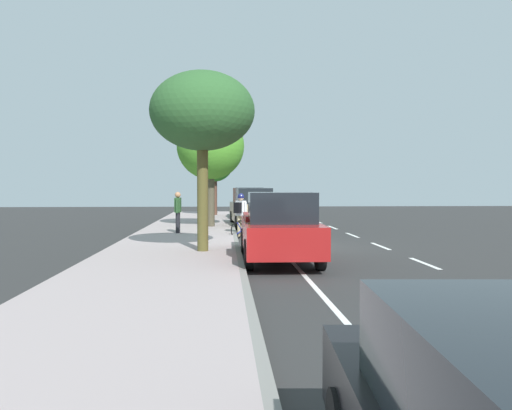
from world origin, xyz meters
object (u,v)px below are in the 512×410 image
(parked_suv_green_nearest, at_px, (250,203))
(bicycle_at_curb, at_px, (246,229))
(parked_suv_tan_second, at_px, (252,207))
(street_tree_near_cyclist, at_px, (214,164))
(street_tree_far_end, at_px, (202,112))
(parked_pickup_red_mid, at_px, (279,230))
(pedestrian_on_phone, at_px, (178,210))
(street_tree_mid_block, at_px, (211,146))
(cyclist_with_backpack, at_px, (240,210))

(parked_suv_green_nearest, distance_m, bicycle_at_curb, 11.52)
(parked_suv_tan_second, xyz_separation_m, bicycle_at_curb, (0.53, 5.50, -0.66))
(street_tree_near_cyclist, distance_m, street_tree_far_end, 19.85)
(parked_suv_tan_second, distance_m, bicycle_at_curb, 5.56)
(parked_pickup_red_mid, height_order, bicycle_at_curb, parked_pickup_red_mid)
(parked_pickup_red_mid, relative_size, pedestrian_on_phone, 3.14)
(parked_suv_tan_second, xyz_separation_m, street_tree_mid_block, (2.06, 1.47, 2.96))
(parked_suv_tan_second, bearing_deg, street_tree_far_end, 79.64)
(parked_suv_tan_second, xyz_separation_m, cyclist_with_backpack, (0.74, 5.06, 0.08))
(bicycle_at_curb, relative_size, street_tree_near_cyclist, 0.28)
(street_tree_near_cyclist, distance_m, pedestrian_on_phone, 13.88)
(parked_suv_green_nearest, bearing_deg, parked_pickup_red_mid, 89.80)
(street_tree_near_cyclist, bearing_deg, pedestrian_on_phone, 84.69)
(street_tree_far_end, xyz_separation_m, pedestrian_on_phone, (1.26, -6.23, -3.18))
(bicycle_at_curb, bearing_deg, parked_suv_tan_second, -95.46)
(bicycle_at_curb, relative_size, cyclist_with_backpack, 0.72)
(street_tree_mid_block, distance_m, pedestrian_on_phone, 4.73)
(bicycle_at_curb, distance_m, street_tree_near_cyclist, 14.52)
(bicycle_at_curb, relative_size, pedestrian_on_phone, 0.76)
(parked_pickup_red_mid, relative_size, cyclist_with_backpack, 2.95)
(street_tree_near_cyclist, relative_size, pedestrian_on_phone, 2.77)
(street_tree_far_end, bearing_deg, cyclist_with_backpack, -102.00)
(parked_pickup_red_mid, height_order, cyclist_with_backpack, parked_pickup_red_mid)
(cyclist_with_backpack, bearing_deg, bicycle_at_curb, 116.48)
(parked_suv_green_nearest, height_order, bicycle_at_curb, parked_suv_green_nearest)
(bicycle_at_curb, height_order, street_tree_near_cyclist, street_tree_near_cyclist)
(street_tree_mid_block, bearing_deg, parked_suv_tan_second, -144.50)
(parked_suv_green_nearest, xyz_separation_m, parked_pickup_red_mid, (0.06, 18.52, -0.13))
(parked_suv_tan_second, relative_size, bicycle_at_curb, 3.73)
(bicycle_at_curb, xyz_separation_m, street_tree_near_cyclist, (1.53, -14.09, 3.19))
(bicycle_at_curb, bearing_deg, street_tree_far_end, 75.10)
(street_tree_near_cyclist, xyz_separation_m, pedestrian_on_phone, (1.26, 13.60, -2.44))
(pedestrian_on_phone, bearing_deg, bicycle_at_curb, 170.25)
(cyclist_with_backpack, bearing_deg, pedestrian_on_phone, -1.03)
(bicycle_at_curb, bearing_deg, street_tree_near_cyclist, -83.79)
(parked_pickup_red_mid, height_order, pedestrian_on_phone, parked_pickup_red_mid)
(bicycle_at_curb, height_order, street_tree_mid_block, street_tree_mid_block)
(cyclist_with_backpack, relative_size, pedestrian_on_phone, 1.06)
(parked_suv_tan_second, height_order, parked_pickup_red_mid, parked_suv_tan_second)
(bicycle_at_curb, bearing_deg, parked_pickup_red_mid, 95.12)
(parked_pickup_red_mid, relative_size, street_tree_near_cyclist, 1.14)
(parked_pickup_red_mid, distance_m, street_tree_far_end, 4.23)
(cyclist_with_backpack, distance_m, street_tree_far_end, 7.09)
(street_tree_far_end, bearing_deg, parked_suv_green_nearest, -97.36)
(parked_suv_green_nearest, relative_size, pedestrian_on_phone, 2.83)
(street_tree_mid_block, distance_m, street_tree_far_end, 9.79)
(street_tree_mid_block, xyz_separation_m, pedestrian_on_phone, (1.26, 3.55, -2.86))
(street_tree_near_cyclist, relative_size, street_tree_mid_block, 0.86)
(parked_suv_green_nearest, bearing_deg, pedestrian_on_phone, 72.40)
(parked_pickup_red_mid, height_order, street_tree_far_end, street_tree_far_end)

